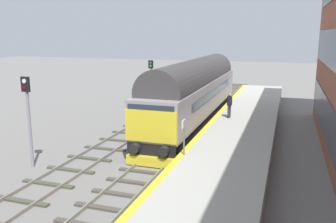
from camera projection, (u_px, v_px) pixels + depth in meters
The scene contains 9 objects.
ground_plane at pixel (162, 156), 19.30m from camera, with size 140.00×140.00×0.00m, color slate.
track_main at pixel (162, 155), 19.29m from camera, with size 2.50×60.00×0.15m.
track_adjacent_west at pixel (105, 149), 20.34m from camera, with size 2.50×60.00×0.15m.
station_platform at pixel (230, 154), 18.08m from camera, with size 4.00×44.00×1.01m.
diesel_locomotive at pixel (195, 91), 25.20m from camera, with size 2.74×17.56×4.68m.
signal_post_mid at pixel (28, 112), 17.08m from camera, with size 0.44×0.22×4.44m.
signal_post_far at pixel (151, 78), 32.14m from camera, with size 0.44×0.22×4.11m.
platform_number_sign at pixel (184, 131), 16.15m from camera, with size 0.10×0.44×1.62m.
waiting_passenger at pixel (229, 103), 23.43m from camera, with size 0.43×0.49×1.64m.
Camera 1 is at (6.10, -17.33, 6.36)m, focal length 38.65 mm.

